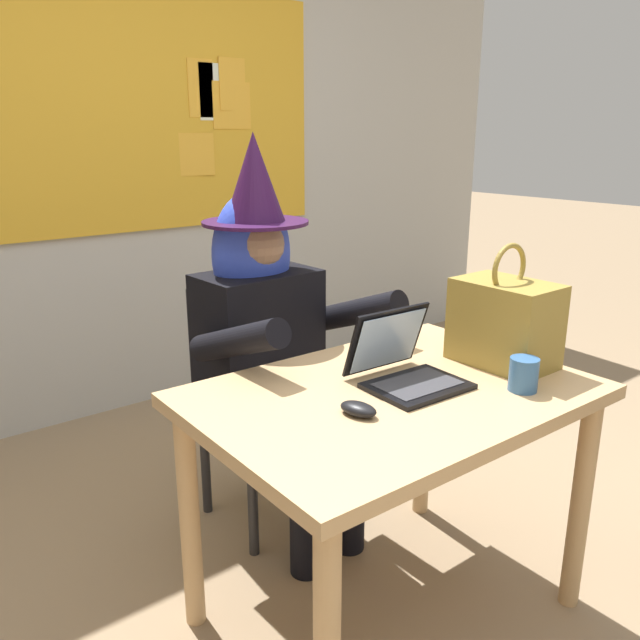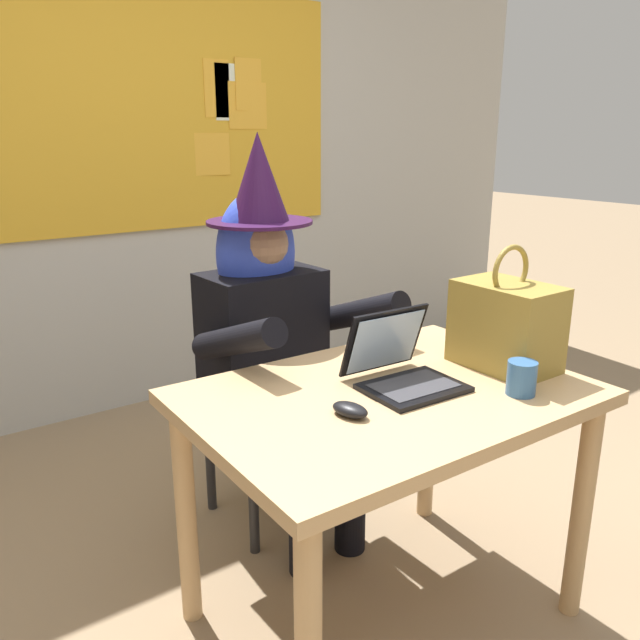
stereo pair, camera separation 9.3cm
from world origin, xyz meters
name	(u,v)px [view 2 (the right image)]	position (x,y,z in m)	size (l,w,h in m)	color
ground_plane	(403,632)	(0.00, 0.00, 0.00)	(24.00, 24.00, 0.00)	#937A5B
wall_back_bulletin	(119,129)	(0.00, 2.14, 1.46)	(5.68, 2.23, 2.89)	#B2B2AD
desk_main	(388,425)	(0.00, 0.10, 0.64)	(1.12, 0.79, 0.75)	tan
chair_at_desk	(257,388)	(0.01, 0.85, 0.50)	(0.42, 0.42, 0.90)	black
person_costumed	(273,324)	(0.01, 0.72, 0.79)	(0.61, 0.66, 1.44)	black
laptop	(402,369)	(0.06, 0.11, 0.80)	(0.28, 0.29, 0.21)	black
computer_mouse	(350,410)	(-0.19, 0.03, 0.77)	(0.06, 0.10, 0.03)	black
handbag	(506,324)	(0.41, 0.04, 0.88)	(0.20, 0.30, 0.38)	olive
coffee_mug	(522,378)	(0.28, -0.13, 0.80)	(0.08, 0.08, 0.10)	#336099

